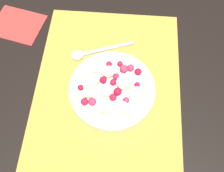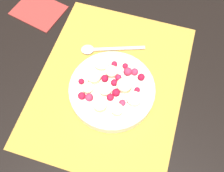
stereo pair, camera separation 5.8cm
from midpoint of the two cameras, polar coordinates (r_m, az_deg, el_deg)
The scene contains 5 objects.
ground_plane at distance 0.66m, azimuth -3.40°, elevation 0.22°, with size 3.00×3.00×0.00m, color black.
placemat at distance 0.65m, azimuth -3.41°, elevation 0.34°, with size 0.48×0.37×0.01m.
fruit_bowl at distance 0.62m, azimuth -2.66°, elevation -0.98°, with size 0.21×0.21×0.05m.
spoon at distance 0.70m, azimuth -7.66°, elevation 7.40°, with size 0.08×0.17×0.01m.
napkin at distance 0.82m, azimuth -22.75°, elevation 12.68°, with size 0.14×0.17×0.01m.
Camera 1 is at (-0.29, -0.03, 0.59)m, focal length 40.00 mm.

